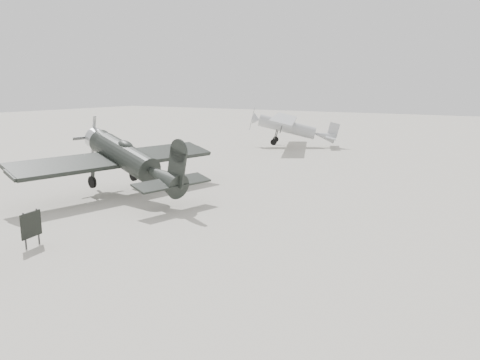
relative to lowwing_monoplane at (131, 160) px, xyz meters
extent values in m
plane|color=#A19C8F|center=(4.43, -2.28, -1.89)|extent=(160.00, 160.00, 0.00)
cylinder|color=black|center=(-0.35, 0.08, 0.07)|extent=(4.19, 2.09, 1.28)
cone|color=black|center=(2.59, -0.56, 0.11)|extent=(2.57, 1.66, 1.19)
cylinder|color=#B3B6B8|center=(-3.08, 0.66, 0.07)|extent=(1.04, 1.28, 1.13)
cone|color=#B3B6B8|center=(-3.61, 0.78, 0.07)|extent=(0.42, 0.57, 0.51)
cube|color=#B3B6B8|center=(-3.55, 0.76, 0.07)|extent=(0.09, 0.17, 2.37)
ellipsoid|color=black|center=(-0.53, 0.11, 0.63)|extent=(1.11, 0.82, 0.42)
cube|color=black|center=(-0.98, 0.21, -0.25)|extent=(4.18, 11.11, 0.20)
cube|color=black|center=(3.30, -0.71, 0.16)|extent=(1.79, 3.96, 0.09)
cube|color=black|center=(3.44, -0.74, 0.93)|extent=(1.09, 0.32, 1.64)
cylinder|color=black|center=(-1.60, -0.92, -1.50)|extent=(0.64, 0.27, 0.62)
cylinder|color=black|center=(-1.08, 1.49, -1.50)|extent=(0.64, 0.27, 0.62)
cylinder|color=#333333|center=(-1.60, -0.92, -0.89)|extent=(0.12, 0.12, 1.28)
cylinder|color=#333333|center=(-1.08, 1.49, -0.89)|extent=(0.12, 0.12, 1.28)
cylinder|color=black|center=(3.53, -0.76, -0.28)|extent=(0.21, 0.11, 0.20)
cylinder|color=#AFB2B4|center=(-2.05, 21.98, -0.09)|extent=(5.24, 3.01, 1.10)
cone|color=#AFB2B4|center=(1.19, 23.32, -0.09)|extent=(2.05, 1.61, 1.00)
cone|color=#AFB2B4|center=(-4.74, 20.87, -0.09)|extent=(0.95, 1.19, 1.04)
cube|color=#AFB2B4|center=(-5.11, 20.71, -0.09)|extent=(0.10, 0.15, 2.20)
cube|color=#AFB2B4|center=(-2.42, 21.82, 0.53)|extent=(5.97, 10.92, 0.18)
cube|color=#AFB2B4|center=(1.65, 23.51, -0.04)|extent=(2.13, 3.49, 0.08)
cube|color=#AFB2B4|center=(1.75, 23.54, 0.61)|extent=(0.86, 0.42, 1.30)
cylinder|color=black|center=(-2.37, 20.65, -1.61)|extent=(0.57, 0.34, 0.56)
cylinder|color=black|center=(-3.21, 22.69, -1.61)|extent=(0.57, 0.34, 0.56)
cylinder|color=#333333|center=(-2.37, 20.65, -1.04)|extent=(0.12, 0.12, 1.20)
cylinder|color=#333333|center=(-3.21, 22.69, -1.04)|extent=(0.12, 0.12, 1.20)
cylinder|color=black|center=(1.84, 23.58, -0.39)|extent=(0.19, 0.13, 0.18)
cylinder|color=#333333|center=(2.39, -7.55, -1.24)|extent=(0.07, 0.07, 1.29)
cylinder|color=#333333|center=(2.27, -6.97, -1.24)|extent=(0.07, 0.07, 1.29)
cube|color=black|center=(2.33, -7.26, -1.09)|extent=(0.23, 0.89, 0.90)
cube|color=beige|center=(2.30, -7.27, -1.04)|extent=(0.14, 0.69, 0.18)
camera|label=1|loc=(16.63, -16.72, 3.65)|focal=35.00mm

